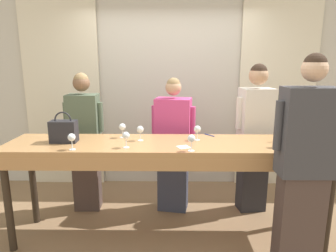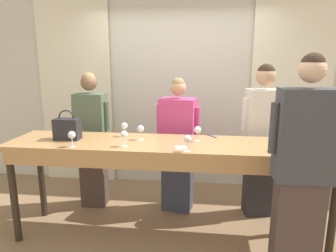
{
  "view_description": "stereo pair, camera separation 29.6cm",
  "coord_description": "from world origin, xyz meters",
  "px_view_note": "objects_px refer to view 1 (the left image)",
  "views": [
    {
      "loc": [
        0.04,
        -2.83,
        1.82
      ],
      "look_at": [
        0.0,
        0.07,
        1.17
      ],
      "focal_mm": 32.0,
      "sensor_mm": 36.0,
      "label": 1
    },
    {
      "loc": [
        0.33,
        -2.81,
        1.82
      ],
      "look_at": [
        0.0,
        0.07,
        1.17
      ],
      "focal_mm": 32.0,
      "sensor_mm": 36.0,
      "label": 2
    }
  ],
  "objects_px": {
    "wine_glass_center_left": "(191,139)",
    "wine_glass_center_right": "(197,130)",
    "wine_bottle": "(292,128)",
    "guest_olive_jacket": "(85,142)",
    "wine_glass_front_right": "(140,130)",
    "wine_glass_front_left": "(126,136)",
    "guest_pink_top": "(173,146)",
    "guest_cream_sweater": "(255,137)",
    "wine_glass_back_left": "(280,136)",
    "host_pouring": "(304,168)",
    "wine_glass_front_mid": "(72,138)",
    "wine_glass_center_mid": "(122,127)",
    "tasting_bar": "(168,153)",
    "handbag": "(64,131)"
  },
  "relations": [
    {
      "from": "wine_glass_center_left",
      "to": "wine_glass_center_right",
      "type": "xyz_separation_m",
      "value": [
        0.08,
        0.37,
        0.0
      ]
    },
    {
      "from": "wine_bottle",
      "to": "wine_glass_center_left",
      "type": "relative_size",
      "value": 2.3
    },
    {
      "from": "wine_glass_center_left",
      "to": "guest_olive_jacket",
      "type": "xyz_separation_m",
      "value": [
        -1.21,
        0.88,
        -0.27
      ]
    },
    {
      "from": "wine_glass_front_right",
      "to": "guest_olive_jacket",
      "type": "height_order",
      "value": "guest_olive_jacket"
    },
    {
      "from": "wine_glass_front_left",
      "to": "wine_glass_center_right",
      "type": "relative_size",
      "value": 1.0
    },
    {
      "from": "guest_pink_top",
      "to": "guest_cream_sweater",
      "type": "xyz_separation_m",
      "value": [
        0.96,
        0.0,
        0.11
      ]
    },
    {
      "from": "wine_glass_center_left",
      "to": "wine_glass_back_left",
      "type": "bearing_deg",
      "value": 8.91
    },
    {
      "from": "wine_bottle",
      "to": "wine_glass_front_left",
      "type": "height_order",
      "value": "wine_bottle"
    },
    {
      "from": "wine_bottle",
      "to": "host_pouring",
      "type": "relative_size",
      "value": 0.18
    },
    {
      "from": "wine_glass_front_mid",
      "to": "wine_glass_center_mid",
      "type": "bearing_deg",
      "value": 48.2
    },
    {
      "from": "tasting_bar",
      "to": "guest_cream_sweater",
      "type": "bearing_deg",
      "value": 31.69
    },
    {
      "from": "handbag",
      "to": "wine_glass_center_right",
      "type": "xyz_separation_m",
      "value": [
        1.31,
        0.09,
        -0.0
      ]
    },
    {
      "from": "tasting_bar",
      "to": "wine_glass_center_left",
      "type": "relative_size",
      "value": 21.06
    },
    {
      "from": "wine_glass_center_left",
      "to": "guest_pink_top",
      "type": "xyz_separation_m",
      "value": [
        -0.16,
        0.88,
        -0.32
      ]
    },
    {
      "from": "wine_glass_front_left",
      "to": "wine_glass_center_mid",
      "type": "xyz_separation_m",
      "value": [
        -0.09,
        0.36,
        0.0
      ]
    },
    {
      "from": "handbag",
      "to": "wine_glass_center_right",
      "type": "distance_m",
      "value": 1.32
    },
    {
      "from": "wine_bottle",
      "to": "handbag",
      "type": "xyz_separation_m",
      "value": [
        -2.26,
        -0.1,
        -0.01
      ]
    },
    {
      "from": "guest_cream_sweater",
      "to": "wine_glass_front_right",
      "type": "bearing_deg",
      "value": -157.54
    },
    {
      "from": "wine_bottle",
      "to": "host_pouring",
      "type": "height_order",
      "value": "host_pouring"
    },
    {
      "from": "guest_olive_jacket",
      "to": "host_pouring",
      "type": "height_order",
      "value": "host_pouring"
    },
    {
      "from": "handbag",
      "to": "guest_cream_sweater",
      "type": "relative_size",
      "value": 0.17
    },
    {
      "from": "guest_cream_sweater",
      "to": "host_pouring",
      "type": "distance_m",
      "value": 1.13
    },
    {
      "from": "wine_glass_center_right",
      "to": "tasting_bar",
      "type": "bearing_deg",
      "value": -159.17
    },
    {
      "from": "wine_glass_front_right",
      "to": "wine_glass_center_mid",
      "type": "height_order",
      "value": "same"
    },
    {
      "from": "wine_glass_center_right",
      "to": "guest_olive_jacket",
      "type": "distance_m",
      "value": 1.42
    },
    {
      "from": "wine_bottle",
      "to": "wine_glass_front_left",
      "type": "bearing_deg",
      "value": -170.37
    },
    {
      "from": "wine_glass_front_left",
      "to": "guest_pink_top",
      "type": "distance_m",
      "value": 0.95
    },
    {
      "from": "wine_glass_front_mid",
      "to": "guest_pink_top",
      "type": "height_order",
      "value": "guest_pink_top"
    },
    {
      "from": "wine_glass_front_right",
      "to": "guest_pink_top",
      "type": "bearing_deg",
      "value": 58.13
    },
    {
      "from": "wine_glass_front_right",
      "to": "wine_glass_center_right",
      "type": "bearing_deg",
      "value": 1.93
    },
    {
      "from": "wine_glass_center_mid",
      "to": "tasting_bar",
      "type": "bearing_deg",
      "value": -23.32
    },
    {
      "from": "tasting_bar",
      "to": "wine_glass_front_left",
      "type": "bearing_deg",
      "value": -157.66
    },
    {
      "from": "handbag",
      "to": "guest_pink_top",
      "type": "relative_size",
      "value": 0.19
    },
    {
      "from": "wine_glass_center_mid",
      "to": "guest_olive_jacket",
      "type": "xyz_separation_m",
      "value": [
        -0.53,
        0.42,
        -0.27
      ]
    },
    {
      "from": "wine_bottle",
      "to": "wine_glass_back_left",
      "type": "height_order",
      "value": "wine_bottle"
    },
    {
      "from": "tasting_bar",
      "to": "host_pouring",
      "type": "xyz_separation_m",
      "value": [
        1.11,
        -0.5,
        0.04
      ]
    },
    {
      "from": "handbag",
      "to": "wine_glass_front_left",
      "type": "bearing_deg",
      "value": -15.75
    },
    {
      "from": "wine_glass_front_left",
      "to": "guest_cream_sweater",
      "type": "height_order",
      "value": "guest_cream_sweater"
    },
    {
      "from": "wine_bottle",
      "to": "wine_glass_center_mid",
      "type": "height_order",
      "value": "wine_bottle"
    },
    {
      "from": "wine_glass_front_right",
      "to": "guest_cream_sweater",
      "type": "height_order",
      "value": "guest_cream_sweater"
    },
    {
      "from": "wine_glass_front_left",
      "to": "host_pouring",
      "type": "height_order",
      "value": "host_pouring"
    },
    {
      "from": "wine_glass_front_right",
      "to": "handbag",
      "type": "bearing_deg",
      "value": -174.63
    },
    {
      "from": "wine_glass_front_right",
      "to": "wine_bottle",
      "type": "bearing_deg",
      "value": 0.96
    },
    {
      "from": "wine_glass_front_mid",
      "to": "wine_glass_back_left",
      "type": "height_order",
      "value": "same"
    },
    {
      "from": "wine_glass_front_mid",
      "to": "wine_glass_center_left",
      "type": "bearing_deg",
      "value": -1.46
    },
    {
      "from": "guest_olive_jacket",
      "to": "wine_glass_front_left",
      "type": "bearing_deg",
      "value": -51.79
    },
    {
      "from": "wine_bottle",
      "to": "wine_glass_front_mid",
      "type": "xyz_separation_m",
      "value": [
        -2.1,
        -0.34,
        -0.01
      ]
    },
    {
      "from": "guest_olive_jacket",
      "to": "guest_cream_sweater",
      "type": "relative_size",
      "value": 0.94
    },
    {
      "from": "wine_glass_front_mid",
      "to": "guest_olive_jacket",
      "type": "distance_m",
      "value": 0.91
    },
    {
      "from": "wine_glass_center_right",
      "to": "guest_cream_sweater",
      "type": "height_order",
      "value": "guest_cream_sweater"
    }
  ]
}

